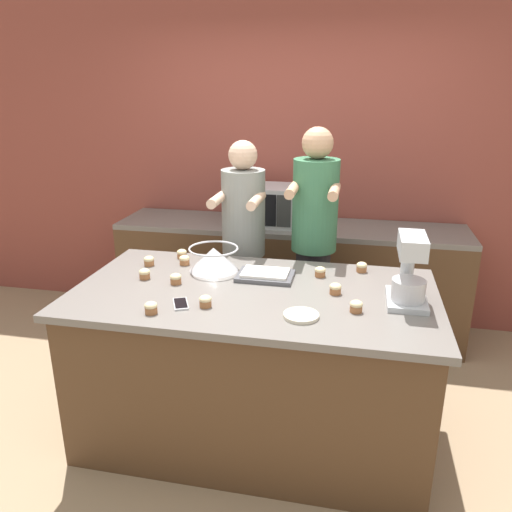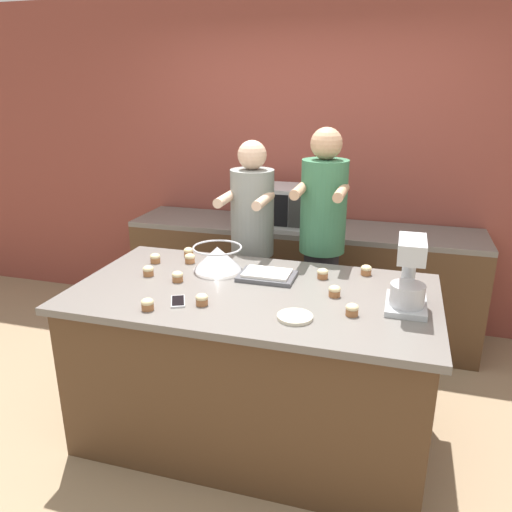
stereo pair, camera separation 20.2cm
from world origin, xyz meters
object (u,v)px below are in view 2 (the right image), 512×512
at_px(cupcake_3, 366,270).
at_px(cupcake_5, 335,291).
at_px(baking_tray, 267,275).
at_px(cupcake_6, 190,258).
at_px(cupcake_0, 148,271).
at_px(microwave_oven, 277,205).
at_px(small_plate, 295,317).
at_px(cupcake_4, 148,304).
at_px(cell_phone, 178,301).
at_px(stand_mixer, 409,278).
at_px(person_right, 322,250).
at_px(cupcake_2, 155,258).
at_px(person_left, 252,251).
at_px(cupcake_10, 202,299).
at_px(cupcake_1, 323,273).
at_px(cupcake_7, 189,252).
at_px(mixing_bowl, 217,257).
at_px(cupcake_8, 178,276).
at_px(cupcake_9, 352,310).

xyz_separation_m(cupcake_3, cupcake_5, (-0.14, -0.37, 0.00)).
bearing_deg(baking_tray, cupcake_6, 167.51).
bearing_deg(cupcake_0, microwave_oven, 71.99).
height_order(small_plate, cupcake_6, cupcake_6).
bearing_deg(cupcake_4, cell_phone, 49.37).
height_order(microwave_oven, cupcake_0, microwave_oven).
height_order(baking_tray, cupcake_3, cupcake_3).
bearing_deg(stand_mixer, person_right, 124.87).
height_order(small_plate, cupcake_2, cupcake_2).
distance_m(person_left, cupcake_10, 1.06).
bearing_deg(cupcake_5, cupcake_1, 112.86).
distance_m(person_left, cupcake_1, 0.78).
bearing_deg(cupcake_6, cupcake_10, -61.20).
bearing_deg(cupcake_7, cupcake_6, -62.95).
height_order(mixing_bowl, microwave_oven, microwave_oven).
relative_size(cupcake_4, cupcake_8, 1.00).
bearing_deg(cupcake_1, microwave_oven, 116.64).
height_order(cupcake_2, cupcake_5, same).
xyz_separation_m(person_right, cupcake_7, (-0.82, -0.37, 0.03)).
bearing_deg(cupcake_3, cupcake_5, -110.02).
relative_size(person_left, cupcake_0, 25.75).
distance_m(microwave_oven, cupcake_5, 1.50).
distance_m(microwave_oven, cupcake_8, 1.41).
distance_m(microwave_oven, cupcake_2, 1.25).
distance_m(cupcake_4, cupcake_10, 0.27).
distance_m(person_left, cupcake_6, 0.56).
xyz_separation_m(cupcake_9, cupcake_10, (-0.75, -0.09, 0.00)).
distance_m(person_left, small_plate, 1.21).
relative_size(person_left, cupcake_6, 25.75).
bearing_deg(cupcake_9, microwave_oven, 116.36).
relative_size(cupcake_5, cupcake_10, 1.00).
bearing_deg(cupcake_6, cell_phone, -72.35).
xyz_separation_m(small_plate, cupcake_10, (-0.49, 0.02, 0.02)).
height_order(stand_mixer, cupcake_3, stand_mixer).
relative_size(baking_tray, cupcake_3, 5.08).
bearing_deg(cupcake_2, mixing_bowl, 1.00).
height_order(cupcake_5, cupcake_7, same).
distance_m(baking_tray, cupcake_8, 0.51).
distance_m(cell_phone, cupcake_1, 0.86).
distance_m(small_plate, cupcake_0, 1.00).
xyz_separation_m(person_right, cupcake_4, (-0.68, -1.19, 0.03)).
distance_m(person_right, stand_mixer, 0.99).
relative_size(person_right, cupcake_9, 27.23).
height_order(cupcake_0, cupcake_3, same).
height_order(baking_tray, cupcake_9, cupcake_9).
xyz_separation_m(stand_mixer, cupcake_2, (-1.53, 0.26, -0.13)).
bearing_deg(small_plate, cupcake_4, -171.57).
bearing_deg(cupcake_9, cupcake_10, -172.92).
xyz_separation_m(cupcake_2, cupcake_8, (0.27, -0.25, 0.00)).
relative_size(mixing_bowl, cupcake_4, 4.71).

